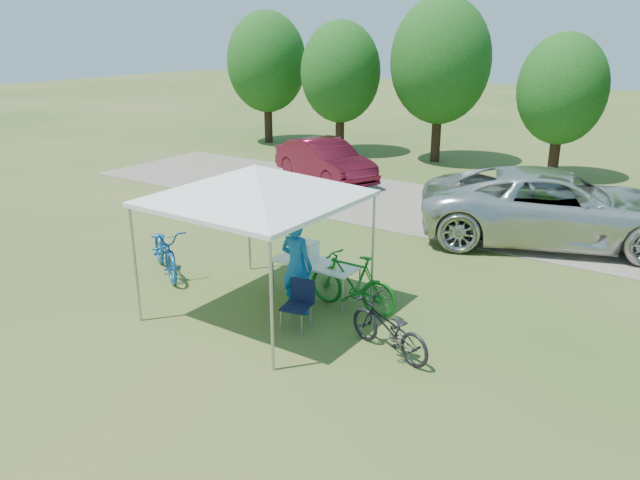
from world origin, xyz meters
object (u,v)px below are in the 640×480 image
object	(u,v)px
bike_green	(352,282)
bike_dark	(388,328)
folding_table	(316,264)
bike_blue	(165,250)
folding_chair	(299,300)
cooler	(304,250)
cyclist	(297,266)
minivan	(555,207)
sedan	(325,161)

from	to	relation	value
bike_green	bike_dark	bearing A→B (deg)	51.70
folding_table	bike_blue	size ratio (longest dim) A/B	0.86
bike_dark	folding_chair	bearing A→B (deg)	-71.52
cooler	bike_dark	world-z (taller)	cooler
folding_table	bike_green	world-z (taller)	bike_green
folding_table	bike_green	xyz separation A→B (m)	(0.89, -0.12, -0.11)
cyclist	bike_dark	world-z (taller)	cyclist
folding_chair	minivan	world-z (taller)	minivan
bike_green	minivan	xyz separation A→B (m)	(2.00, 5.96, 0.34)
cooler	sedan	xyz separation A→B (m)	(-4.86, 7.98, -0.17)
bike_blue	sedan	size ratio (longest dim) A/B	0.47
bike_blue	bike_green	xyz separation A→B (m)	(4.17, 0.68, 0.03)
bike_green	folding_table	bearing A→B (deg)	-97.48
cyclist	folding_table	bearing A→B (deg)	-81.26
cooler	bike_green	bearing A→B (deg)	-6.00
folding_table	cyclist	xyz separation A→B (m)	(0.10, -0.75, 0.24)
bike_dark	minivan	xyz separation A→B (m)	(0.68, 7.02, 0.45)
folding_chair	folding_table	bearing A→B (deg)	100.39
folding_chair	bike_green	xyz separation A→B (m)	(0.39, 1.10, 0.05)
folding_chair	bike_green	bearing A→B (deg)	58.70
folding_chair	cooler	bearing A→B (deg)	110.46
cooler	cyclist	world-z (taller)	cyclist
minivan	sedan	distance (m)	8.31
cooler	bike_dark	bearing A→B (deg)	-25.38
cooler	minivan	bearing A→B (deg)	61.50
bike_dark	cyclist	bearing A→B (deg)	-84.63
folding_chair	bike_dark	size ratio (longest dim) A/B	0.51
bike_green	minivan	bearing A→B (deg)	161.76
bike_green	bike_dark	world-z (taller)	bike_green
cooler	cyclist	bearing A→B (deg)	-63.18
folding_table	minivan	bearing A→B (deg)	63.62
folding_table	folding_chair	world-z (taller)	folding_chair
minivan	sedan	bearing A→B (deg)	53.91
bike_blue	bike_green	bearing A→B (deg)	-50.04
sedan	folding_chair	bearing A→B (deg)	-125.99
folding_table	folding_chair	bearing A→B (deg)	-67.70
folding_chair	bike_green	size ratio (longest dim) A/B	0.47
folding_chair	bike_blue	xyz separation A→B (m)	(-3.78, 0.43, 0.02)
folding_chair	bike_green	distance (m)	1.17
cooler	bike_blue	distance (m)	3.13
folding_table	bike_blue	bearing A→B (deg)	-166.30
folding_table	bike_green	distance (m)	0.91
cooler	sedan	distance (m)	9.34
cyclist	bike_blue	size ratio (longest dim) A/B	0.90
bike_dark	folding_table	bearing A→B (deg)	-101.09
bike_blue	folding_table	bearing A→B (deg)	-45.55
cooler	cyclist	size ratio (longest dim) A/B	0.29
folding_table	bike_blue	world-z (taller)	bike_blue
folding_chair	sedan	distance (m)	10.80
cyclist	sedan	bearing A→B (deg)	-58.17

